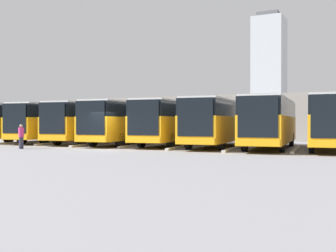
# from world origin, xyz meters

# --- Properties ---
(ground_plane) EXTENTS (600.00, 600.00, 0.00)m
(ground_plane) POSITION_xyz_m (0.00, 0.00, 0.00)
(ground_plane) COLOR gray
(bus_0) EXTENTS (3.77, 11.91, 3.40)m
(bus_0) POSITION_xyz_m (-13.50, -5.95, 1.89)
(bus_0) COLOR orange
(bus_0) RESTS_ON ground_plane
(curb_divider_0) EXTENTS (1.01, 7.10, 0.15)m
(curb_divider_0) POSITION_xyz_m (-11.57, -4.22, 0.07)
(curb_divider_0) COLOR #B2B2AD
(curb_divider_0) RESTS_ON ground_plane
(bus_1) EXTENTS (3.77, 11.91, 3.40)m
(bus_1) POSITION_xyz_m (-9.64, -5.46, 1.89)
(bus_1) COLOR orange
(bus_1) RESTS_ON ground_plane
(curb_divider_1) EXTENTS (1.01, 7.10, 0.15)m
(curb_divider_1) POSITION_xyz_m (-7.71, -3.72, 0.07)
(curb_divider_1) COLOR #B2B2AD
(curb_divider_1) RESTS_ON ground_plane
(bus_2) EXTENTS (3.77, 11.91, 3.40)m
(bus_2) POSITION_xyz_m (-5.79, -5.68, 1.89)
(bus_2) COLOR orange
(bus_2) RESTS_ON ground_plane
(curb_divider_2) EXTENTS (1.01, 7.10, 0.15)m
(curb_divider_2) POSITION_xyz_m (-3.86, -3.95, 0.07)
(curb_divider_2) COLOR #B2B2AD
(curb_divider_2) RESTS_ON ground_plane
(bus_3) EXTENTS (3.77, 11.91, 3.40)m
(bus_3) POSITION_xyz_m (-1.93, -6.10, 1.89)
(bus_3) COLOR orange
(bus_3) RESTS_ON ground_plane
(curb_divider_3) EXTENTS (1.01, 7.10, 0.15)m
(curb_divider_3) POSITION_xyz_m (-0.00, -4.37, 0.07)
(curb_divider_3) COLOR #B2B2AD
(curb_divider_3) RESTS_ON ground_plane
(bus_4) EXTENTS (3.77, 11.91, 3.40)m
(bus_4) POSITION_xyz_m (1.93, -5.61, 1.89)
(bus_4) COLOR orange
(bus_4) RESTS_ON ground_plane
(curb_divider_4) EXTENTS (1.01, 7.10, 0.15)m
(curb_divider_4) POSITION_xyz_m (3.86, -3.88, 0.07)
(curb_divider_4) COLOR #B2B2AD
(curb_divider_4) RESTS_ON ground_plane
(bus_5) EXTENTS (3.77, 11.91, 3.40)m
(bus_5) POSITION_xyz_m (5.78, -6.12, 1.89)
(bus_5) COLOR orange
(bus_5) RESTS_ON ground_plane
(curb_divider_5) EXTENTS (1.01, 7.10, 0.15)m
(curb_divider_5) POSITION_xyz_m (7.71, -4.39, 0.07)
(curb_divider_5) COLOR #B2B2AD
(curb_divider_5) RESTS_ON ground_plane
(bus_6) EXTENTS (3.77, 11.91, 3.40)m
(bus_6) POSITION_xyz_m (9.64, -6.18, 1.89)
(bus_6) COLOR orange
(bus_6) RESTS_ON ground_plane
(curb_divider_6) EXTENTS (1.01, 7.10, 0.15)m
(curb_divider_6) POSITION_xyz_m (11.57, -4.45, 0.07)
(curb_divider_6) COLOR #B2B2AD
(curb_divider_6) RESTS_ON ground_plane
(bus_7) EXTENTS (3.77, 11.91, 3.40)m
(bus_7) POSITION_xyz_m (13.49, -6.02, 1.89)
(bus_7) COLOR orange
(bus_7) RESTS_ON ground_plane
(pedestrian) EXTENTS (0.43, 0.43, 1.66)m
(pedestrian) POSITION_xyz_m (5.45, 2.33, 0.89)
(pedestrian) COLOR #38384C
(pedestrian) RESTS_ON ground_plane
(station_building) EXTENTS (33.28, 15.34, 4.64)m
(station_building) POSITION_xyz_m (0.00, -23.55, 2.34)
(station_building) COLOR gray
(station_building) RESTS_ON ground_plane
(office_tower) EXTENTS (15.63, 15.63, 58.89)m
(office_tower) POSITION_xyz_m (35.34, -196.28, 28.85)
(office_tower) COLOR #ADB2B7
(office_tower) RESTS_ON ground_plane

